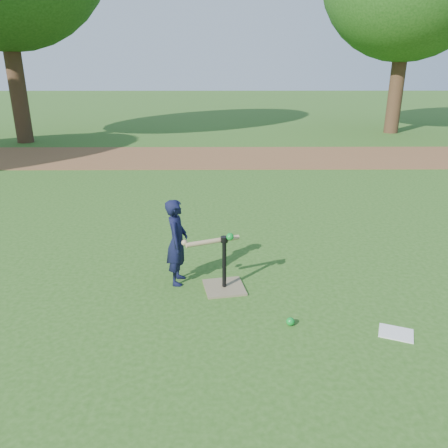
{
  "coord_description": "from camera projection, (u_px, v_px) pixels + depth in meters",
  "views": [
    {
      "loc": [
        0.24,
        -4.12,
        2.33
      ],
      "look_at": [
        0.28,
        0.48,
        0.65
      ],
      "focal_mm": 35.0,
      "sensor_mm": 36.0,
      "label": 1
    }
  ],
  "objects": [
    {
      "name": "dirt_strip",
      "position": [
        211.0,
        157.0,
        11.71
      ],
      "size": [
        24.0,
        3.0,
        0.01
      ],
      "primitive_type": "cube",
      "color": "brown",
      "rests_on": "ground"
    },
    {
      "name": "ground",
      "position": [
        198.0,
        296.0,
        4.67
      ],
      "size": [
        80.0,
        80.0,
        0.0
      ],
      "primitive_type": "plane",
      "color": "#285116",
      "rests_on": "ground"
    },
    {
      "name": "wiffle_ball_ground",
      "position": [
        290.0,
        321.0,
        4.14
      ],
      "size": [
        0.08,
        0.08,
        0.08
      ],
      "primitive_type": "sphere",
      "color": "#0C8524",
      "rests_on": "ground"
    },
    {
      "name": "swing_action",
      "position": [
        214.0,
        240.0,
        4.61
      ],
      "size": [
        0.62,
        0.28,
        0.13
      ],
      "color": "tan",
      "rests_on": "ground"
    },
    {
      "name": "child",
      "position": [
        177.0,
        242.0,
        4.82
      ],
      "size": [
        0.25,
        0.37,
        0.98
      ],
      "primitive_type": "imported",
      "rotation": [
        0.0,
        0.0,
        1.51
      ],
      "color": "black",
      "rests_on": "ground"
    },
    {
      "name": "batting_tee",
      "position": [
        224.0,
        279.0,
        4.81
      ],
      "size": [
        0.5,
        0.5,
        0.61
      ],
      "color": "#7B6C4E",
      "rests_on": "ground"
    },
    {
      "name": "clipboard",
      "position": [
        396.0,
        333.0,
        4.02
      ],
      "size": [
        0.36,
        0.33,
        0.01
      ],
      "primitive_type": "cube",
      "rotation": [
        0.0,
        0.0,
        -0.39
      ],
      "color": "white",
      "rests_on": "ground"
    }
  ]
}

